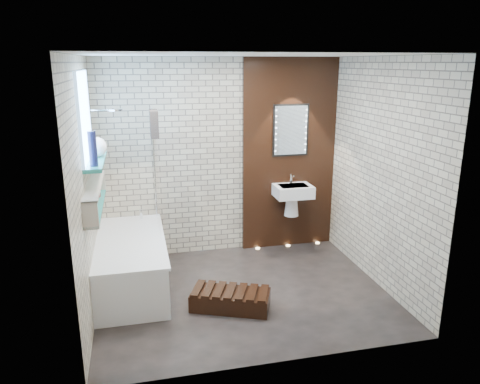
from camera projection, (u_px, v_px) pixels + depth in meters
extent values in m
plane|color=black|center=(243.00, 292.00, 5.25)|extent=(3.20, 3.20, 0.00)
cube|color=tan|center=(220.00, 158.00, 6.11)|extent=(3.20, 0.04, 2.60)
cube|color=tan|center=(281.00, 222.00, 3.67)|extent=(3.20, 0.04, 2.60)
cube|color=tan|center=(86.00, 191.00, 4.54)|extent=(0.04, 2.60, 2.60)
cube|color=tan|center=(380.00, 174.00, 5.24)|extent=(0.04, 2.60, 2.60)
plane|color=white|center=(243.00, 55.00, 4.54)|extent=(3.20, 3.20, 0.00)
cube|color=black|center=(289.00, 155.00, 6.29)|extent=(1.30, 0.06, 2.60)
cube|color=#7FADE0|center=(84.00, 116.00, 4.68)|extent=(0.03, 1.00, 0.90)
cube|color=teal|center=(96.00, 161.00, 4.83)|extent=(0.18, 1.00, 0.04)
cube|color=teal|center=(96.00, 207.00, 4.76)|extent=(0.14, 1.30, 0.03)
cube|color=#B2A899|center=(94.00, 186.00, 4.70)|extent=(0.14, 1.30, 0.03)
cube|color=#B2A899|center=(90.00, 216.00, 4.13)|extent=(0.14, 0.03, 0.26)
cube|color=#B2A899|center=(99.00, 181.00, 5.32)|extent=(0.14, 0.03, 0.26)
cube|color=white|center=(131.00, 264.00, 5.33)|extent=(0.75, 1.70, 0.55)
cube|color=white|center=(130.00, 241.00, 5.25)|extent=(0.79, 1.74, 0.03)
cylinder|color=silver|center=(141.00, 214.00, 5.94)|extent=(0.04, 0.04, 0.12)
cube|color=white|center=(156.00, 170.00, 5.54)|extent=(0.01, 0.78, 1.40)
cube|color=black|center=(154.00, 124.00, 5.26)|extent=(0.09, 0.24, 0.31)
cylinder|color=silver|center=(115.00, 110.00, 5.31)|extent=(0.18, 0.18, 0.02)
cube|color=white|center=(293.00, 191.00, 6.22)|extent=(0.50, 0.36, 0.16)
cone|color=white|center=(291.00, 206.00, 6.32)|extent=(0.20, 0.20, 0.28)
cylinder|color=silver|center=(291.00, 179.00, 6.27)|extent=(0.03, 0.03, 0.14)
cube|color=black|center=(291.00, 130.00, 6.16)|extent=(0.50, 0.02, 0.70)
cube|color=silver|center=(291.00, 130.00, 6.15)|extent=(0.45, 0.01, 0.65)
cube|color=black|center=(230.00, 300.00, 4.89)|extent=(0.90, 0.65, 0.18)
cylinder|color=maroon|center=(93.00, 207.00, 4.47)|extent=(0.06, 0.06, 0.14)
cylinder|color=maroon|center=(97.00, 191.00, 5.04)|extent=(0.06, 0.06, 0.15)
cylinder|color=#AF601A|center=(94.00, 206.00, 4.57)|extent=(0.06, 0.06, 0.11)
cylinder|color=#141737|center=(93.00, 149.00, 4.46)|extent=(0.08, 0.08, 0.34)
sphere|color=white|center=(96.00, 147.00, 4.91)|extent=(0.21, 0.21, 0.21)
cylinder|color=#FFD899|center=(258.00, 248.00, 6.48)|extent=(0.06, 0.06, 0.01)
cylinder|color=#FFD899|center=(288.00, 245.00, 6.58)|extent=(0.06, 0.06, 0.01)
cylinder|color=#FFD899|center=(318.00, 243.00, 6.67)|extent=(0.06, 0.06, 0.01)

